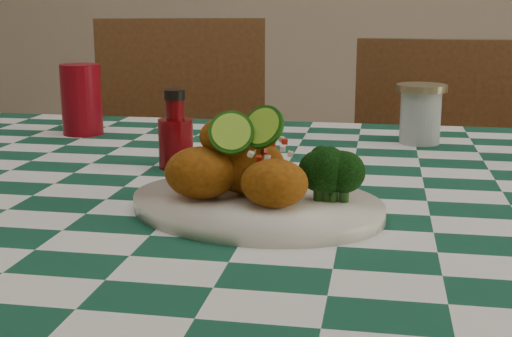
% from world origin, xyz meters
% --- Properties ---
extents(plate, '(0.38, 0.33, 0.02)m').
position_xyz_m(plate, '(-0.00, -0.15, 0.80)').
color(plate, silver).
rests_on(plate, dining_table).
extents(fried_chicken_pile, '(0.16, 0.12, 0.11)m').
position_xyz_m(fried_chicken_pile, '(-0.01, -0.15, 0.86)').
color(fried_chicken_pile, '#92540E').
rests_on(fried_chicken_pile, plate).
extents(broccoli_side, '(0.08, 0.08, 0.06)m').
position_xyz_m(broccoli_side, '(0.08, -0.14, 0.84)').
color(broccoli_side, black).
rests_on(broccoli_side, plate).
extents(red_tumbler, '(0.10, 0.10, 0.13)m').
position_xyz_m(red_tumbler, '(-0.42, 0.30, 0.85)').
color(red_tumbler, maroon).
rests_on(red_tumbler, dining_table).
extents(ketchup_bottle, '(0.06, 0.06, 0.12)m').
position_xyz_m(ketchup_bottle, '(-0.17, 0.06, 0.85)').
color(ketchup_bottle, '#5D0408').
rests_on(ketchup_bottle, dining_table).
extents(mason_jar, '(0.12, 0.12, 0.11)m').
position_xyz_m(mason_jar, '(0.21, 0.32, 0.84)').
color(mason_jar, '#B2BCBA').
rests_on(mason_jar, dining_table).
extents(wooden_chair_left, '(0.56, 0.58, 0.99)m').
position_xyz_m(wooden_chair_left, '(-0.34, 0.70, 0.50)').
color(wooden_chair_left, '#472814').
rests_on(wooden_chair_left, ground).
extents(wooden_chair_right, '(0.45, 0.47, 0.94)m').
position_xyz_m(wooden_chair_right, '(0.28, 0.77, 0.47)').
color(wooden_chair_right, '#472814').
rests_on(wooden_chair_right, ground).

